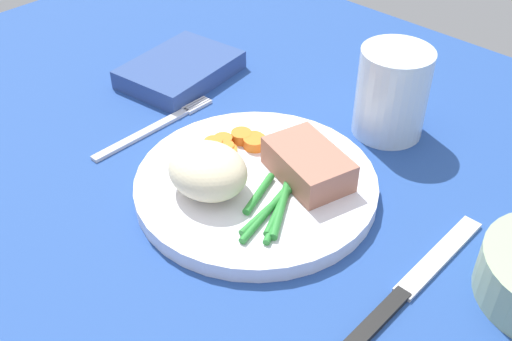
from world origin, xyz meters
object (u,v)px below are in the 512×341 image
at_px(napkin, 180,69).
at_px(water_glass, 394,100).
at_px(fork, 153,128).
at_px(knife, 409,287).
at_px(meat_portion, 307,163).
at_px(dinner_plate, 256,185).

bearing_deg(napkin, water_glass, 17.31).
xyz_separation_m(fork, water_glass, (0.19, 0.18, 0.04)).
height_order(water_glass, napkin, water_glass).
relative_size(knife, napkin, 1.48).
distance_m(meat_portion, water_glass, 0.14).
xyz_separation_m(knife, water_glass, (-0.14, 0.18, 0.04)).
relative_size(water_glass, napkin, 0.71).
relative_size(dinner_plate, napkin, 1.70).
bearing_deg(meat_portion, knife, -15.45).
height_order(fork, water_glass, water_glass).
distance_m(dinner_plate, meat_portion, 0.05).
xyz_separation_m(meat_portion, knife, (0.14, -0.04, -0.03)).
relative_size(dinner_plate, water_glass, 2.39).
relative_size(fork, water_glass, 1.69).
bearing_deg(water_glass, meat_portion, -92.13).
height_order(meat_portion, knife, meat_portion).
distance_m(fork, napkin, 0.12).
bearing_deg(fork, napkin, 127.32).
xyz_separation_m(fork, knife, (0.33, -0.00, -0.00)).
height_order(meat_portion, water_glass, water_glass).
distance_m(fork, water_glass, 0.27).
bearing_deg(water_glass, napkin, -162.69).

